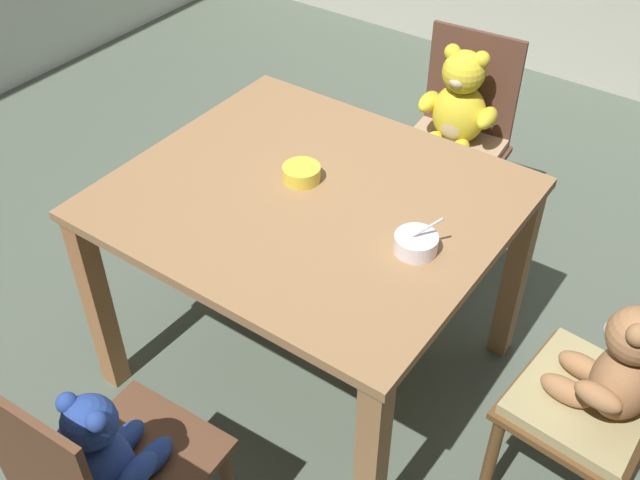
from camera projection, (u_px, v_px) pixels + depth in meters
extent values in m
cube|color=#4F5A4C|center=(312.00, 366.00, 2.71)|extent=(5.20, 5.20, 0.04)
cube|color=#946D46|center=(310.00, 199.00, 2.22)|extent=(1.13, 1.00, 0.03)
cube|color=#A1693E|center=(98.00, 305.00, 2.41)|extent=(0.07, 0.07, 0.72)
cube|color=#976D43|center=(371.00, 469.00, 1.96)|extent=(0.07, 0.07, 0.72)
cube|color=#966C43|center=(272.00, 172.00, 2.97)|extent=(0.07, 0.07, 0.72)
cube|color=#9D6E45|center=(515.00, 275.00, 2.52)|extent=(0.07, 0.07, 0.72)
cube|color=brown|center=(584.00, 407.00, 2.02)|extent=(0.40, 0.42, 0.02)
cylinder|color=brown|center=(545.00, 391.00, 2.34)|extent=(0.04, 0.04, 0.42)
cylinder|color=brown|center=(490.00, 462.00, 2.15)|extent=(0.04, 0.04, 0.42)
cube|color=tan|center=(587.00, 400.00, 2.00)|extent=(0.37, 0.39, 0.04)
ellipsoid|color=#A16E46|center=(623.00, 382.00, 1.89)|extent=(0.18, 0.20, 0.22)
ellipsoid|color=beige|center=(602.00, 375.00, 1.92)|extent=(0.07, 0.11, 0.13)
sphere|color=#A16E46|center=(636.00, 337.00, 1.79)|extent=(0.15, 0.15, 0.15)
ellipsoid|color=beige|center=(614.00, 329.00, 1.82)|extent=(0.06, 0.06, 0.04)
sphere|color=#A16E46|center=(638.00, 335.00, 1.72)|extent=(0.06, 0.06, 0.06)
ellipsoid|color=#A16E46|center=(634.00, 346.00, 1.95)|extent=(0.13, 0.07, 0.06)
ellipsoid|color=#A16E46|center=(598.00, 397.00, 1.82)|extent=(0.13, 0.07, 0.06)
ellipsoid|color=#A16E46|center=(583.00, 367.00, 2.02)|extent=(0.15, 0.08, 0.07)
ellipsoid|color=#A16E46|center=(565.00, 391.00, 1.96)|extent=(0.15, 0.08, 0.07)
cube|color=brown|center=(447.00, 158.00, 2.92)|extent=(0.42, 0.41, 0.02)
cube|color=brown|center=(472.00, 85.00, 2.89)|extent=(0.36, 0.05, 0.44)
cylinder|color=brown|center=(387.00, 211.00, 3.02)|extent=(0.04, 0.04, 0.42)
cylinder|color=brown|center=(465.00, 238.00, 2.90)|extent=(0.04, 0.04, 0.42)
cylinder|color=brown|center=(420.00, 172.00, 3.23)|extent=(0.04, 0.04, 0.42)
cylinder|color=brown|center=(494.00, 196.00, 3.10)|extent=(0.04, 0.04, 0.42)
cube|color=tan|center=(448.00, 152.00, 2.90)|extent=(0.39, 0.38, 0.04)
ellipsoid|color=gold|center=(459.00, 114.00, 2.86)|extent=(0.22, 0.19, 0.24)
ellipsoid|color=#CBB392|center=(453.00, 123.00, 2.83)|extent=(0.12, 0.07, 0.14)
sphere|color=gold|center=(464.00, 72.00, 2.73)|extent=(0.16, 0.16, 0.16)
ellipsoid|color=#CBB392|center=(457.00, 82.00, 2.70)|extent=(0.07, 0.06, 0.05)
sphere|color=gold|center=(453.00, 52.00, 2.72)|extent=(0.06, 0.06, 0.06)
sphere|color=gold|center=(482.00, 59.00, 2.68)|extent=(0.06, 0.06, 0.06)
ellipsoid|color=gold|center=(429.00, 102.00, 2.86)|extent=(0.08, 0.14, 0.07)
ellipsoid|color=gold|center=(487.00, 118.00, 2.77)|extent=(0.08, 0.14, 0.07)
ellipsoid|color=gold|center=(430.00, 143.00, 2.85)|extent=(0.09, 0.16, 0.07)
ellipsoid|color=gold|center=(458.00, 152.00, 2.81)|extent=(0.09, 0.16, 0.07)
cube|color=brown|center=(130.00, 470.00, 1.88)|extent=(0.38, 0.44, 0.02)
cube|color=brown|center=(45.00, 477.00, 1.59)|extent=(0.33, 0.03, 0.45)
cylinder|color=brown|center=(147.00, 442.00, 2.20)|extent=(0.04, 0.04, 0.42)
ellipsoid|color=navy|center=(99.00, 465.00, 1.75)|extent=(0.19, 0.16, 0.21)
ellipsoid|color=beige|center=(115.00, 452.00, 1.79)|extent=(0.10, 0.06, 0.13)
sphere|color=navy|center=(89.00, 422.00, 1.66)|extent=(0.13, 0.13, 0.13)
ellipsoid|color=beige|center=(105.00, 411.00, 1.70)|extent=(0.05, 0.05, 0.04)
sphere|color=navy|center=(97.00, 421.00, 1.60)|extent=(0.05, 0.05, 0.05)
sphere|color=navy|center=(67.00, 403.00, 1.64)|extent=(0.05, 0.05, 0.05)
ellipsoid|color=navy|center=(137.00, 472.00, 1.71)|extent=(0.06, 0.12, 0.06)
ellipsoid|color=navy|center=(73.00, 431.00, 1.79)|extent=(0.06, 0.12, 0.06)
ellipsoid|color=navy|center=(152.00, 459.00, 1.85)|extent=(0.07, 0.14, 0.06)
ellipsoid|color=navy|center=(122.00, 440.00, 1.89)|extent=(0.07, 0.14, 0.06)
cylinder|color=yellow|center=(302.00, 173.00, 2.25)|extent=(0.11, 0.11, 0.05)
cylinder|color=yellow|center=(302.00, 178.00, 2.26)|extent=(0.06, 0.06, 0.01)
cylinder|color=beige|center=(301.00, 168.00, 2.24)|extent=(0.09, 0.09, 0.01)
cylinder|color=silver|center=(416.00, 243.00, 2.01)|extent=(0.12, 0.12, 0.05)
cylinder|color=silver|center=(415.00, 249.00, 2.02)|extent=(0.07, 0.07, 0.01)
cylinder|color=beige|center=(417.00, 237.00, 1.99)|extent=(0.10, 0.10, 0.01)
cylinder|color=#BCBCC1|center=(428.00, 227.00, 1.97)|extent=(0.07, 0.06, 0.06)
ellipsoid|color=#BCBCC1|center=(413.00, 239.00, 1.99)|extent=(0.04, 0.04, 0.01)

